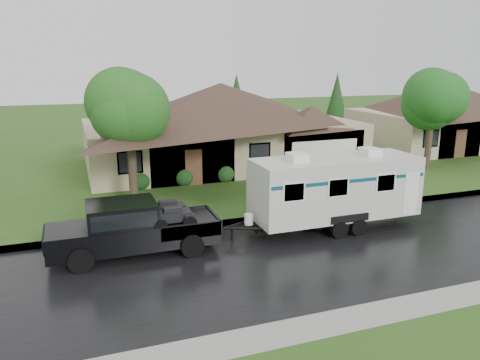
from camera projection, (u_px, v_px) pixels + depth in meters
name	position (u px, v px, depth m)	size (l,w,h in m)	color
ground	(277.00, 237.00, 19.63)	(140.00, 140.00, 0.00)	#2F5219
road	(298.00, 255.00, 17.81)	(140.00, 8.00, 0.01)	black
curb	(257.00, 219.00, 21.67)	(140.00, 0.50, 0.15)	gray
lawn	(190.00, 164.00, 33.29)	(140.00, 26.00, 0.15)	#2F5219
house_main	(225.00, 115.00, 32.11)	(19.44, 10.80, 6.90)	tan
house_neighbor	(449.00, 109.00, 39.22)	(15.12, 9.72, 6.45)	#C2B190
tree_left_green	(129.00, 108.00, 22.91)	(4.18, 4.18, 6.92)	#382B1E
tree_right_green	(433.00, 102.00, 30.60)	(3.87, 3.87, 6.41)	#382B1E
shrub_row	(244.00, 171.00, 28.61)	(13.60, 1.00, 1.00)	#143814
pickup_truck	(131.00, 226.00, 17.66)	(6.29, 2.39, 2.10)	black
travel_trailer	(335.00, 187.00, 20.39)	(7.75, 2.72, 3.48)	beige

